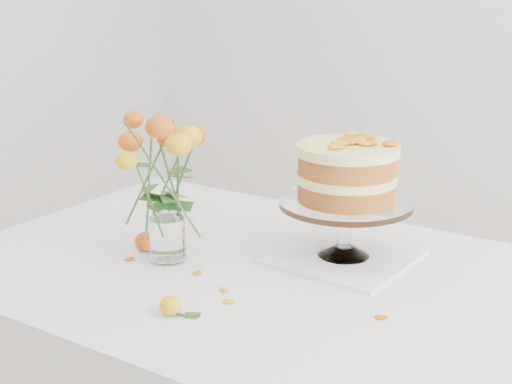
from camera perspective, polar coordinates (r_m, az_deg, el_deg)
table at (r=1.61m, az=1.01°, el=-8.98°), size 1.43×0.93×0.76m
napkin at (r=1.65m, az=7.01°, el=-5.18°), size 0.31×0.31×0.01m
cake_stand at (r=1.59m, az=7.24°, el=1.07°), size 0.30×0.30×0.27m
rose_vase at (r=1.57m, az=-7.35°, el=2.72°), size 0.30×0.30×0.41m
loose_rose_near at (r=1.38m, az=-6.85°, el=-9.02°), size 0.08×0.04×0.04m
loose_rose_far at (r=1.70m, az=-8.79°, el=-3.93°), size 0.10×0.05×0.05m
stray_petal_a at (r=1.56m, az=-4.70°, el=-6.47°), size 0.03×0.02×0.00m
stray_petal_b at (r=1.48m, az=-2.55°, el=-7.83°), size 0.03×0.02×0.00m
stray_petal_c at (r=1.42m, az=-2.16°, el=-8.75°), size 0.03×0.02×0.00m
stray_petal_d at (r=1.68m, az=-7.46°, el=-4.86°), size 0.03×0.02×0.00m
stray_petal_e at (r=1.65m, az=-10.10°, el=-5.29°), size 0.03×0.02×0.00m
stray_petal_f at (r=1.38m, az=9.98°, el=-9.84°), size 0.03×0.02×0.00m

